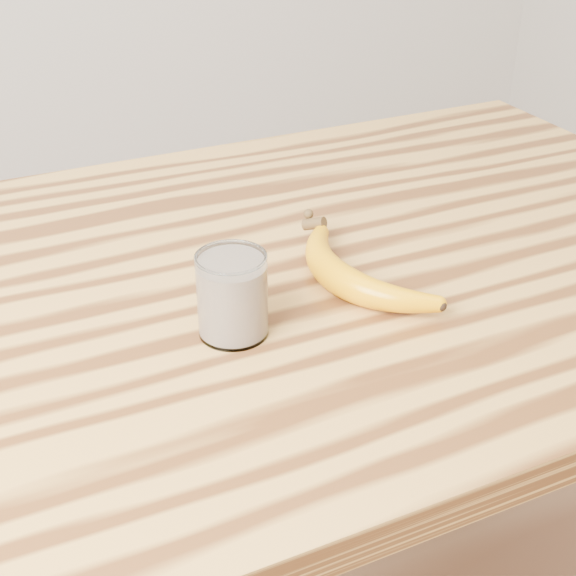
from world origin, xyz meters
name	(u,v)px	position (x,y,z in m)	size (l,w,h in m)	color
table	(302,347)	(0.00, 0.00, 0.77)	(1.20, 0.80, 0.90)	#B9843C
smoothie_glass	(232,296)	(-0.13, -0.11, 0.94)	(0.07, 0.07, 0.09)	white
banana	(339,279)	(0.00, -0.09, 0.92)	(0.11, 0.30, 0.04)	orange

